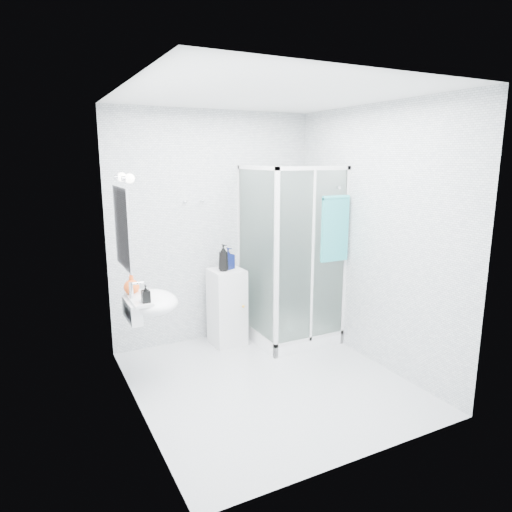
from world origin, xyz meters
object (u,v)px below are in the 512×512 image
hand_towel (335,227)px  soap_dispenser_orange (131,284)px  shower_enclosure (288,304)px  soap_dispenser_black (146,294)px  storage_cabinet (227,307)px  shampoo_bottle_a (223,258)px  wall_basin (149,303)px  shampoo_bottle_b (228,258)px

hand_towel → soap_dispenser_orange: hand_towel is taller
shower_enclosure → soap_dispenser_black: 1.86m
storage_cabinet → soap_dispenser_orange: 1.32m
shampoo_bottle_a → soap_dispenser_black: shampoo_bottle_a is taller
wall_basin → soap_dispenser_black: (-0.07, -0.17, 0.14)m
shampoo_bottle_a → soap_dispenser_black: size_ratio=1.90×
soap_dispenser_black → shampoo_bottle_a: bearing=34.9°
wall_basin → hand_towel: hand_towel is taller
storage_cabinet → shampoo_bottle_b: shampoo_bottle_b is taller
hand_towel → shampoo_bottle_a: 1.25m
shampoo_bottle_a → shampoo_bottle_b: size_ratio=1.23×
hand_towel → shampoo_bottle_a: size_ratio=2.37×
shampoo_bottle_b → soap_dispenser_orange: size_ratio=1.31×
shampoo_bottle_b → soap_dispenser_black: size_ratio=1.54×
shampoo_bottle_b → soap_dispenser_orange: shampoo_bottle_b is taller
storage_cabinet → soap_dispenser_black: soap_dispenser_black is taller
shower_enclosure → shampoo_bottle_b: shower_enclosure is taller
shower_enclosure → storage_cabinet: (-0.64, 0.26, -0.01)m
soap_dispenser_orange → storage_cabinet: bearing=20.8°
soap_dispenser_black → soap_dispenser_orange: bearing=99.3°
shower_enclosure → shampoo_bottle_a: bearing=161.6°
storage_cabinet → soap_dispenser_orange: (-1.13, -0.43, 0.52)m
shower_enclosure → shampoo_bottle_a: shower_enclosure is taller
hand_towel → shampoo_bottle_b: (-0.93, 0.69, -0.38)m
wall_basin → shampoo_bottle_a: (0.97, 0.55, 0.22)m
storage_cabinet → soap_dispenser_black: 1.41m
shower_enclosure → soap_dispenser_black: shower_enclosure is taller
shower_enclosure → soap_dispenser_orange: bearing=-174.5°
hand_towel → shampoo_bottle_a: hand_towel is taller
wall_basin → soap_dispenser_black: bearing=-111.2°
soap_dispenser_black → storage_cabinet: bearing=34.7°
shampoo_bottle_a → shampoo_bottle_b: 0.11m
shampoo_bottle_a → soap_dispenser_orange: 1.16m
shower_enclosure → shampoo_bottle_b: size_ratio=8.33×
shampoo_bottle_b → soap_dispenser_black: shampoo_bottle_b is taller
shower_enclosure → soap_dispenser_orange: 1.85m
storage_cabinet → hand_towel: hand_towel is taller
shampoo_bottle_a → soap_dispenser_black: bearing=-145.1°
storage_cabinet → shampoo_bottle_a: 0.58m
shampoo_bottle_b → soap_dispenser_orange: bearing=-158.4°
hand_towel → soap_dispenser_black: hand_towel is taller
soap_dispenser_orange → soap_dispenser_black: bearing=-80.7°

